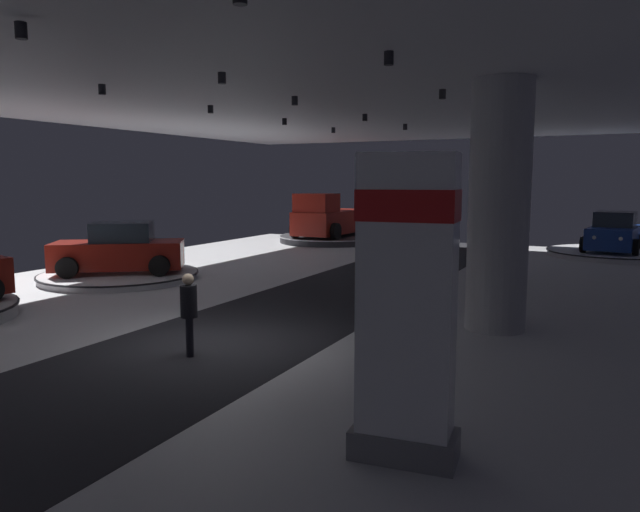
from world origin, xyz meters
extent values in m
cube|color=silver|center=(0.00, 0.00, -0.03)|extent=(24.00, 44.00, 0.05)
cube|color=#232328|center=(0.00, 0.00, 0.00)|extent=(4.40, 44.00, 0.01)
cube|color=silver|center=(0.00, 0.00, 5.55)|extent=(24.00, 44.00, 0.10)
cylinder|color=black|center=(-3.06, 0.26, 5.32)|extent=(0.16, 0.16, 0.22)
cylinder|color=black|center=(-3.15, 4.31, 5.32)|extent=(0.16, 0.16, 0.22)
cylinder|color=black|center=(-3.06, 8.33, 5.32)|extent=(0.16, 0.16, 0.22)
cylinder|color=black|center=(-3.04, 12.23, 5.32)|extent=(0.16, 0.16, 0.22)
cylinder|color=black|center=(-0.03, -4.00, 5.32)|extent=(0.16, 0.16, 0.22)
cylinder|color=black|center=(0.18, 0.24, 5.32)|extent=(0.16, 0.16, 0.22)
cylinder|color=black|center=(-0.16, 3.80, 5.32)|extent=(0.16, 0.16, 0.22)
cylinder|color=black|center=(-0.08, 8.30, 5.32)|extent=(0.16, 0.16, 0.22)
cylinder|color=black|center=(0.01, 12.09, 5.32)|extent=(0.16, 0.16, 0.22)
cylinder|color=black|center=(3.75, -0.10, 5.32)|extent=(0.16, 0.16, 0.22)
cylinder|color=black|center=(3.48, 4.32, 5.32)|extent=(0.16, 0.16, 0.22)
cylinder|color=black|center=(3.46, 8.20, 5.32)|extent=(0.16, 0.16, 0.22)
cylinder|color=black|center=(3.55, 12.15, 5.32)|extent=(0.16, 0.16, 0.22)
cylinder|color=#ADADB2|center=(4.93, 3.85, 2.75)|extent=(1.32, 1.32, 5.50)
cube|color=slate|center=(5.09, -3.05, 0.17)|extent=(1.32, 0.77, 0.35)
cube|color=white|center=(5.09, -3.05, 2.00)|extent=(1.15, 0.67, 3.29)
cube|color=red|center=(5.09, -3.05, 3.05)|extent=(1.18, 0.70, 0.36)
cylinder|color=#333338|center=(-6.44, 19.24, 0.18)|extent=(5.57, 5.56, 0.35)
cylinder|color=white|center=(-6.44, 19.24, 0.32)|extent=(5.68, 5.68, 0.05)
cube|color=maroon|center=(-6.44, 19.24, 1.10)|extent=(2.22, 5.35, 1.20)
cube|color=maroon|center=(-6.48, 17.54, 2.15)|extent=(1.94, 1.74, 1.00)
cube|color=#28333D|center=(-6.47, 18.05, 2.15)|extent=(1.75, 0.12, 0.75)
cylinder|color=black|center=(-5.31, 17.36, 0.77)|extent=(0.30, 0.85, 0.84)
cylinder|color=black|center=(-7.66, 17.41, 0.77)|extent=(0.30, 0.85, 0.84)
cylinder|color=black|center=(-5.22, 21.07, 0.77)|extent=(0.30, 0.85, 0.84)
cylinder|color=black|center=(-7.58, 21.12, 0.77)|extent=(0.30, 0.85, 0.84)
cylinder|color=silver|center=(-7.66, 5.08, 0.11)|extent=(5.15, 5.15, 0.23)
cylinder|color=black|center=(-7.66, 5.08, 0.20)|extent=(5.25, 5.25, 0.05)
cube|color=maroon|center=(-7.66, 5.08, 0.84)|extent=(4.47, 3.90, 0.90)
cube|color=#2D3842|center=(-7.54, 5.17, 1.59)|extent=(2.45, 2.37, 0.70)
cylinder|color=black|center=(-8.25, 3.44, 0.57)|extent=(0.68, 0.57, 0.68)
cylinder|color=black|center=(-9.41, 5.07, 0.57)|extent=(0.68, 0.57, 0.68)
cylinder|color=black|center=(-5.92, 5.09, 0.57)|extent=(0.68, 0.57, 0.68)
cylinder|color=black|center=(-7.08, 6.72, 0.57)|extent=(0.68, 0.57, 0.68)
sphere|color=white|center=(-9.06, 3.49, 0.95)|extent=(0.18, 0.18, 0.18)
sphere|color=white|center=(-9.63, 4.30, 0.95)|extent=(0.18, 0.18, 0.18)
sphere|color=white|center=(-6.67, 0.22, 1.07)|extent=(0.18, 0.18, 0.18)
cylinder|color=silver|center=(7.27, 19.24, 0.13)|extent=(5.41, 5.41, 0.26)
cylinder|color=black|center=(7.27, 19.24, 0.23)|extent=(5.52, 5.52, 0.05)
cube|color=navy|center=(7.27, 19.24, 0.87)|extent=(2.27, 4.38, 0.90)
cube|color=#2D3842|center=(7.29, 19.39, 1.62)|extent=(1.77, 2.07, 0.70)
cylinder|color=black|center=(8.10, 17.70, 0.60)|extent=(0.30, 0.70, 0.68)
cylinder|color=black|center=(6.12, 17.93, 0.60)|extent=(0.30, 0.70, 0.68)
cylinder|color=black|center=(6.44, 20.77, 0.60)|extent=(0.30, 0.70, 0.68)
sphere|color=white|center=(7.53, 17.14, 0.98)|extent=(0.18, 0.18, 0.18)
sphere|color=white|center=(6.54, 17.25, 0.98)|extent=(0.18, 0.18, 0.18)
cylinder|color=black|center=(0.14, -0.92, 0.40)|extent=(0.14, 0.14, 0.80)
cylinder|color=black|center=(0.03, -0.78, 0.40)|extent=(0.14, 0.14, 0.80)
cylinder|color=black|center=(0.09, -0.85, 1.06)|extent=(0.32, 0.32, 0.62)
sphere|color=beige|center=(0.09, -0.85, 1.48)|extent=(0.22, 0.22, 0.22)
camera|label=1|loc=(7.20, -9.57, 3.34)|focal=33.17mm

